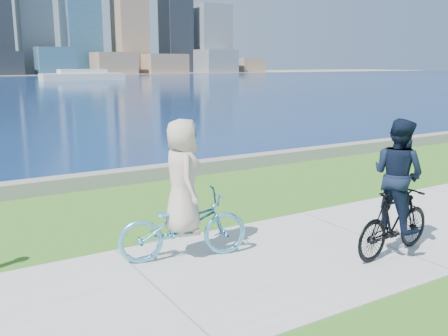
# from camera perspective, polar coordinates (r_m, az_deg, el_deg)

# --- Properties ---
(ground) EXTENTS (320.00, 320.00, 0.00)m
(ground) POSITION_cam_1_polar(r_m,az_deg,el_deg) (7.07, -7.44, -13.80)
(ground) COLOR #326A1C
(ground) RESTS_ON ground
(concrete_path) EXTENTS (80.00, 3.50, 0.02)m
(concrete_path) POSITION_cam_1_polar(r_m,az_deg,el_deg) (7.06, -7.44, -13.73)
(concrete_path) COLOR #B0B0AB
(concrete_path) RESTS_ON ground
(seawall) EXTENTS (90.00, 0.50, 0.35)m
(seawall) POSITION_cam_1_polar(r_m,az_deg,el_deg) (12.64, -19.04, -1.88)
(seawall) COLOR gray
(seawall) RESTS_ON ground
(ferry_far) EXTENTS (13.85, 3.96, 1.88)m
(ferry_far) POSITION_cam_1_polar(r_m,az_deg,el_deg) (89.94, -15.85, 10.10)
(ferry_far) COLOR silver
(ferry_far) RESTS_ON ground
(cyclist_woman) EXTENTS (1.20, 2.16, 2.22)m
(cyclist_woman) POSITION_cam_1_polar(r_m,az_deg,el_deg) (7.81, -4.71, -4.58)
(cyclist_woman) COLOR #54AACC
(cyclist_woman) RESTS_ON ground
(cyclist_man) EXTENTS (0.75, 1.84, 2.20)m
(cyclist_man) POSITION_cam_1_polar(r_m,az_deg,el_deg) (8.36, 19.06, -3.36)
(cyclist_man) COLOR black
(cyclist_man) RESTS_ON ground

